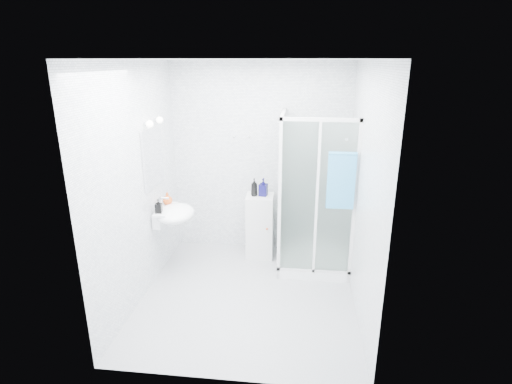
# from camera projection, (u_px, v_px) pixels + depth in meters

# --- Properties ---
(room) EXTENTS (2.40, 2.60, 2.60)m
(room) POSITION_uv_depth(u_px,v_px,m) (248.00, 189.00, 4.22)
(room) COLOR white
(room) RESTS_ON ground
(shower_enclosure) EXTENTS (0.90, 0.95, 2.00)m
(shower_enclosure) POSITION_uv_depth(u_px,v_px,m) (307.00, 235.00, 5.13)
(shower_enclosure) COLOR white
(shower_enclosure) RESTS_ON ground
(wall_basin) EXTENTS (0.46, 0.56, 0.35)m
(wall_basin) POSITION_uv_depth(u_px,v_px,m) (173.00, 214.00, 4.90)
(wall_basin) COLOR white
(wall_basin) RESTS_ON ground
(mirror) EXTENTS (0.02, 0.60, 0.70)m
(mirror) POSITION_uv_depth(u_px,v_px,m) (153.00, 158.00, 4.71)
(mirror) COLOR white
(mirror) RESTS_ON room
(vanity_lights) EXTENTS (0.10, 0.40, 0.08)m
(vanity_lights) POSITION_uv_depth(u_px,v_px,m) (154.00, 122.00, 4.57)
(vanity_lights) COLOR silver
(vanity_lights) RESTS_ON room
(wall_hooks) EXTENTS (0.23, 0.06, 0.03)m
(wall_hooks) POSITION_uv_depth(u_px,v_px,m) (241.00, 137.00, 5.33)
(wall_hooks) COLOR silver
(wall_hooks) RESTS_ON room
(storage_cabinet) EXTENTS (0.37, 0.39, 0.88)m
(storage_cabinet) POSITION_uv_depth(u_px,v_px,m) (260.00, 226.00, 5.45)
(storage_cabinet) COLOR silver
(storage_cabinet) RESTS_ON ground
(hand_towel) EXTENTS (0.31, 0.05, 0.66)m
(hand_towel) POSITION_uv_depth(u_px,v_px,m) (341.00, 179.00, 4.44)
(hand_towel) COLOR #338AC1
(hand_towel) RESTS_ON shower_enclosure
(shampoo_bottle_a) EXTENTS (0.10, 0.10, 0.24)m
(shampoo_bottle_a) POSITION_uv_depth(u_px,v_px,m) (254.00, 187.00, 5.27)
(shampoo_bottle_a) COLOR black
(shampoo_bottle_a) RESTS_ON storage_cabinet
(shampoo_bottle_b) EXTENTS (0.12, 0.13, 0.24)m
(shampoo_bottle_b) POSITION_uv_depth(u_px,v_px,m) (263.00, 187.00, 5.28)
(shampoo_bottle_b) COLOR #0D0A40
(shampoo_bottle_b) RESTS_ON storage_cabinet
(soap_dispenser_orange) EXTENTS (0.12, 0.12, 0.16)m
(soap_dispenser_orange) POSITION_uv_depth(u_px,v_px,m) (167.00, 198.00, 5.01)
(soap_dispenser_orange) COLOR #C84C17
(soap_dispenser_orange) RESTS_ON wall_basin
(soap_dispenser_black) EXTENTS (0.08, 0.09, 0.17)m
(soap_dispenser_black) POSITION_uv_depth(u_px,v_px,m) (158.00, 206.00, 4.73)
(soap_dispenser_black) COLOR black
(soap_dispenser_black) RESTS_ON wall_basin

